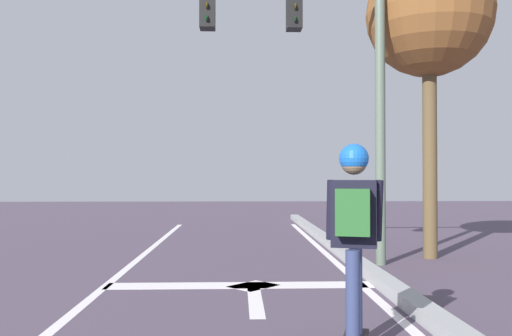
{
  "coord_description": "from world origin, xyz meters",
  "views": [
    {
      "loc": [
        1.1,
        0.81,
        1.39
      ],
      "look_at": [
        1.31,
        7.06,
        1.49
      ],
      "focal_mm": 36.9,
      "sensor_mm": 36.0,
      "label": 1
    }
  ],
  "objects": [
    {
      "name": "traffic_signal_mast",
      "position": [
        2.23,
        9.03,
        3.37
      ],
      "size": [
        4.18,
        0.34,
        4.84
      ],
      "color": "#546454",
      "rests_on": "ground"
    },
    {
      "name": "stop_bar",
      "position": [
        1.12,
        7.53,
        0.0
      ],
      "size": [
        3.41,
        0.4,
        0.01
      ],
      "primitive_type": "cube",
      "color": "silver",
      "rests_on": "ground"
    },
    {
      "name": "roadside_tree",
      "position": [
        4.37,
        9.66,
        4.12
      ],
      "size": [
        2.14,
        2.14,
        5.24
      ],
      "color": "brown",
      "rests_on": "ground"
    },
    {
      "name": "curb_strip",
      "position": [
        2.92,
        6.0,
        0.07
      ],
      "size": [
        0.24,
        24.0,
        0.14
      ],
      "primitive_type": "cube",
      "color": "#98999A",
      "rests_on": "ground"
    },
    {
      "name": "lane_arrow_stem",
      "position": [
        1.29,
        6.64,
        0.0
      ],
      "size": [
        0.16,
        1.4,
        0.01
      ],
      "primitive_type": "cube",
      "color": "silver",
      "rests_on": "ground"
    },
    {
      "name": "lane_line_center",
      "position": [
        -0.58,
        6.0,
        0.0
      ],
      "size": [
        0.12,
        20.0,
        0.01
      ],
      "primitive_type": "cube",
      "color": "silver",
      "rests_on": "ground"
    },
    {
      "name": "lane_line_curbside",
      "position": [
        2.67,
        6.0,
        0.0
      ],
      "size": [
        0.12,
        20.0,
        0.01
      ],
      "primitive_type": "cube",
      "color": "silver",
      "rests_on": "ground"
    },
    {
      "name": "lane_arrow_head",
      "position": [
        1.29,
        7.49,
        0.0
      ],
      "size": [
        0.71,
        0.71,
        0.01
      ],
      "primitive_type": "cube",
      "rotation": [
        0.0,
        0.0,
        0.79
      ],
      "color": "silver",
      "rests_on": "ground"
    },
    {
      "name": "skater",
      "position": [
        2.01,
        4.93,
        1.06
      ],
      "size": [
        0.43,
        0.6,
        1.58
      ],
      "color": "navy",
      "rests_on": "skateboard"
    }
  ]
}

